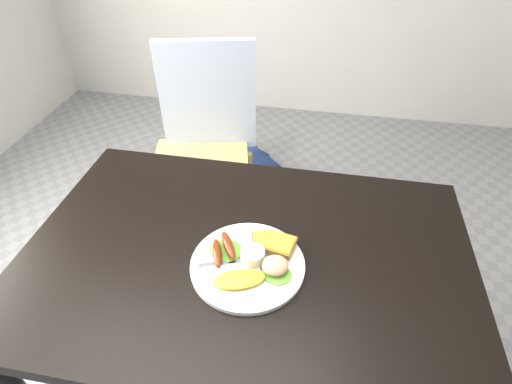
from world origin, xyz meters
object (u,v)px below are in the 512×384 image
at_px(plate, 248,265).
at_px(person, 246,106).
at_px(dining_table, 247,257).
at_px(dining_chair, 201,168).

bearing_deg(plate, person, 101.84).
relative_size(dining_table, dining_chair, 2.71).
bearing_deg(person, dining_chair, -2.24).
distance_m(person, plate, 0.87).
bearing_deg(dining_table, dining_chair, 116.97).
bearing_deg(dining_table, person, 101.63).
distance_m(dining_chair, person, 0.37).
height_order(dining_table, plate, plate).
xyz_separation_m(dining_table, person, (-0.17, 0.80, 0.02)).
distance_m(dining_table, person, 0.82).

